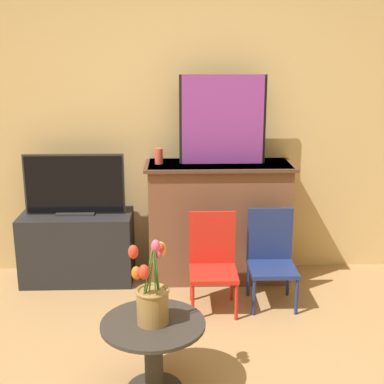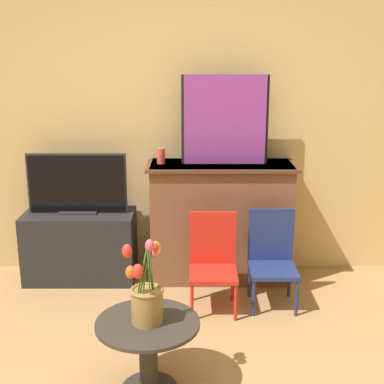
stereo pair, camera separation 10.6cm
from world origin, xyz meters
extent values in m
cube|color=tan|center=(0.00, 2.13, 1.35)|extent=(8.00, 0.06, 2.70)
cube|color=brown|center=(0.24, 1.89, 0.48)|extent=(1.11, 0.41, 0.96)
cube|color=#503123|center=(0.24, 1.88, 0.94)|extent=(1.17, 0.45, 0.02)
cube|color=black|center=(0.26, 1.90, 1.30)|extent=(0.67, 0.02, 0.68)
cube|color=purple|center=(0.26, 1.89, 1.30)|extent=(0.63, 0.02, 0.68)
cylinder|color=#CC4C3D|center=(-0.24, 1.89, 1.02)|extent=(0.06, 0.06, 0.12)
cube|color=#232326|center=(-0.90, 1.87, 0.28)|extent=(0.88, 0.42, 0.56)
cube|color=#2D2D2D|center=(-0.90, 1.87, 0.57)|extent=(0.30, 0.12, 0.01)
cube|color=#2D2D2D|center=(-0.90, 1.88, 0.80)|extent=(0.78, 0.02, 0.48)
cube|color=black|center=(-0.90, 1.87, 0.80)|extent=(0.75, 0.02, 0.45)
cylinder|color=red|center=(0.01, 1.16, 0.13)|extent=(0.02, 0.02, 0.27)
cylinder|color=red|center=(0.31, 1.16, 0.13)|extent=(0.02, 0.02, 0.27)
cylinder|color=red|center=(0.01, 1.46, 0.13)|extent=(0.02, 0.02, 0.27)
cylinder|color=red|center=(0.31, 1.46, 0.13)|extent=(0.02, 0.02, 0.27)
cube|color=red|center=(0.16, 1.31, 0.28)|extent=(0.34, 0.34, 0.03)
cube|color=red|center=(0.16, 1.47, 0.50)|extent=(0.34, 0.02, 0.40)
cylinder|color=navy|center=(0.44, 1.23, 0.13)|extent=(0.02, 0.02, 0.27)
cylinder|color=navy|center=(0.74, 1.23, 0.13)|extent=(0.02, 0.02, 0.27)
cylinder|color=navy|center=(0.44, 1.53, 0.13)|extent=(0.02, 0.02, 0.27)
cylinder|color=navy|center=(0.74, 1.53, 0.13)|extent=(0.02, 0.02, 0.27)
cube|color=navy|center=(0.59, 1.38, 0.28)|extent=(0.34, 0.34, 0.03)
cube|color=navy|center=(0.59, 1.53, 0.50)|extent=(0.34, 0.02, 0.40)
cylinder|color=#332D28|center=(-0.23, 0.38, 0.20)|extent=(0.10, 0.10, 0.40)
cylinder|color=#332D28|center=(-0.23, 0.38, 0.41)|extent=(0.56, 0.56, 0.02)
cylinder|color=olive|center=(-0.23, 0.38, 0.51)|extent=(0.17, 0.17, 0.18)
torus|color=olive|center=(-0.23, 0.38, 0.60)|extent=(0.18, 0.18, 0.02)
cylinder|color=#477A2D|center=(-0.20, 0.39, 0.69)|extent=(0.03, 0.01, 0.30)
ellipsoid|color=red|center=(-0.18, 0.39, 0.84)|extent=(0.04, 0.04, 0.05)
cylinder|color=#477A2D|center=(-0.21, 0.39, 0.67)|extent=(0.02, 0.02, 0.26)
ellipsoid|color=#E0517A|center=(-0.19, 0.40, 0.80)|extent=(0.04, 0.04, 0.05)
cylinder|color=#477A2D|center=(-0.22, 0.35, 0.71)|extent=(0.02, 0.02, 0.33)
ellipsoid|color=#E0517A|center=(-0.21, 0.34, 0.87)|extent=(0.05, 0.05, 0.07)
cylinder|color=#477A2D|center=(-0.25, 0.36, 0.70)|extent=(0.07, 0.06, 0.32)
ellipsoid|color=red|center=(-0.32, 0.31, 0.85)|extent=(0.05, 0.05, 0.07)
cylinder|color=#477A2D|center=(-0.26, 0.36, 0.64)|extent=(0.06, 0.05, 0.20)
ellipsoid|color=orange|center=(-0.31, 0.32, 0.73)|extent=(0.05, 0.05, 0.07)
cylinder|color=#477A2D|center=(-0.24, 0.35, 0.65)|extent=(0.03, 0.08, 0.22)
ellipsoid|color=red|center=(-0.27, 0.28, 0.76)|extent=(0.06, 0.06, 0.08)
cylinder|color=#477A2D|center=(-0.21, 0.40, 0.68)|extent=(0.03, 0.04, 0.28)
ellipsoid|color=gold|center=(-0.19, 0.43, 0.82)|extent=(0.06, 0.06, 0.08)
camera|label=1|loc=(-0.10, -2.19, 1.84)|focal=50.00mm
camera|label=2|loc=(0.01, -2.19, 1.84)|focal=50.00mm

